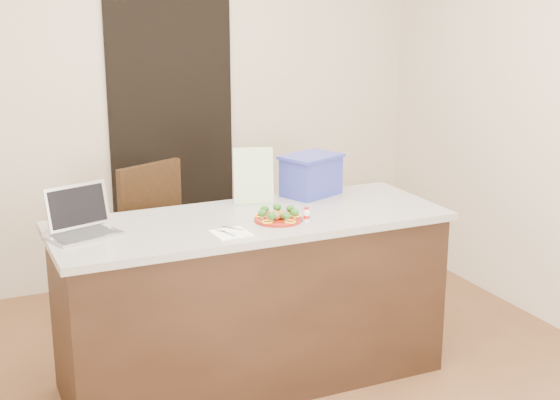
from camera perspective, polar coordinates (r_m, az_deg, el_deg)
name	(u,v)px	position (r m, az deg, el deg)	size (l,w,h in m)	color
ground	(271,399)	(4.20, -0.67, -14.32)	(4.00, 4.00, 0.00)	brown
room_shell	(270,88)	(3.68, -0.75, 8.22)	(4.00, 4.00, 4.00)	white
doorway	(173,143)	(5.65, -7.86, 4.16)	(0.90, 0.02, 2.00)	black
island	(252,299)	(4.20, -2.07, -7.28)	(2.06, 0.76, 0.92)	black
plate	(278,219)	(3.98, -0.13, -1.40)	(0.25, 0.25, 0.02)	maroon
meatballs	(277,215)	(3.98, -0.21, -1.08)	(0.09, 0.10, 0.04)	olive
broccoli	(278,212)	(3.97, -0.13, -0.86)	(0.21, 0.21, 0.04)	#1A4A13
pepper_rings	(278,217)	(3.98, -0.13, -1.28)	(0.24, 0.24, 0.01)	yellow
napkin	(231,233)	(3.78, -3.61, -2.45)	(0.17, 0.17, 0.01)	white
fork	(227,232)	(3.78, -3.93, -2.37)	(0.04, 0.14, 0.00)	silver
knife	(238,232)	(3.77, -3.09, -2.36)	(0.09, 0.19, 0.01)	white
yogurt_bottle	(307,215)	(3.97, 1.96, -1.14)	(0.03, 0.03, 0.07)	white
laptop	(81,221)	(3.89, -14.38, -1.50)	(0.38, 0.34, 0.23)	#AFAFB4
leaflet	(253,176)	(4.27, -1.95, 1.78)	(0.22, 0.00, 0.31)	white
blue_box	(311,175)	(4.46, 2.29, 1.85)	(0.39, 0.34, 0.24)	#2A3398
chair	(157,240)	(4.79, -9.00, -2.91)	(0.61, 0.63, 1.04)	#331E0F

